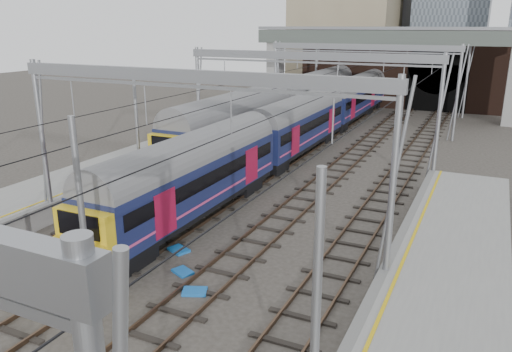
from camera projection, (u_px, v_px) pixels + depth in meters
The scene contains 9 objects.
tracks at pixel (261, 203), 27.60m from camera, with size 14.40×80.00×0.22m.
overhead_line at pixel (304, 73), 31.29m from camera, with size 16.80×80.00×8.00m.
retaining_wall at pixel (406, 71), 57.66m from camera, with size 28.00×2.75×9.00m.
overbridge at pixel (385, 46), 52.26m from camera, with size 28.00×3.00×9.25m.
train_main at pixel (329, 109), 43.76m from camera, with size 2.58×59.62×4.51m.
train_second at pixel (332, 88), 57.29m from camera, with size 2.81×65.03×4.83m.
equip_cover_a at pixel (179, 250), 21.83m from camera, with size 0.92×0.65×0.11m, color blue.
equip_cover_b at pixel (183, 272), 19.91m from camera, with size 0.83×0.59×0.10m, color blue.
equip_cover_c at pixel (195, 291), 18.43m from camera, with size 0.89×0.63×0.10m, color blue.
Camera 1 is at (10.91, -8.55, 9.53)m, focal length 35.00 mm.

